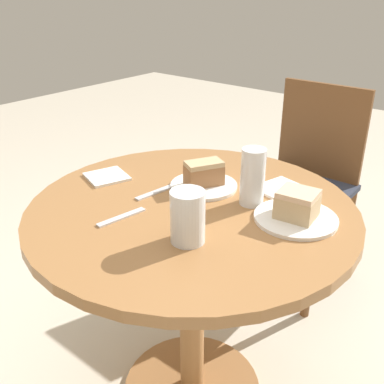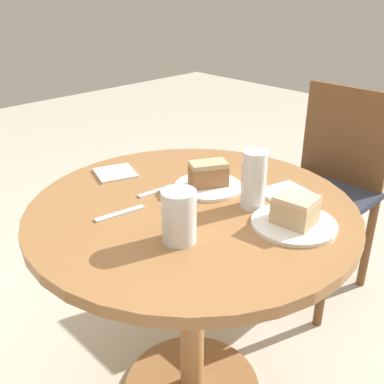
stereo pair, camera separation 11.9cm
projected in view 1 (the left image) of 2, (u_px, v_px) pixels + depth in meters
The scene contains 12 objects.
table at pixel (192, 255), 1.28m from camera, with size 0.89×0.89×0.70m.
chair at pixel (303, 183), 1.93m from camera, with size 0.41×0.41×0.86m.
plate_near at pixel (204, 186), 1.32m from camera, with size 0.20×0.20×0.01m.
plate_far at pixel (296, 218), 1.14m from camera, with size 0.21×0.21×0.01m.
cake_slice_near at pixel (204, 173), 1.30m from camera, with size 0.10×0.12×0.07m.
cake_slice_far at pixel (297, 204), 1.12m from camera, with size 0.10×0.10×0.07m.
glass_lemonade at pixel (188, 219), 1.03m from camera, with size 0.08×0.08×0.13m.
glass_water at pixel (253, 179), 1.19m from camera, with size 0.07×0.07×0.16m.
napkin_stack at pixel (282, 190), 1.29m from camera, with size 0.16×0.16×0.01m.
fork at pixel (162, 190), 1.30m from camera, with size 0.04×0.18×0.00m.
spoon at pixel (121, 217), 1.15m from camera, with size 0.04×0.14×0.00m.
napkin_side at pixel (107, 177), 1.38m from camera, with size 0.15×0.15×0.01m.
Camera 1 is at (0.68, -0.83, 1.26)m, focal length 42.00 mm.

